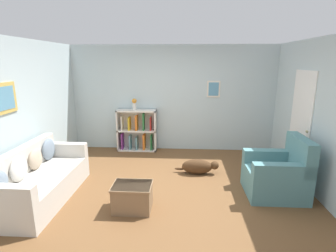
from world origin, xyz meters
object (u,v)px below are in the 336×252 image
at_px(bookshelf, 137,131).
at_px(vase, 134,104).
at_px(recliner_chair, 278,175).
at_px(dog, 198,166).
at_px(couch, 39,180).
at_px(coffee_table, 132,196).

bearing_deg(bookshelf, vase, -152.90).
xyz_separation_m(bookshelf, vase, (-0.04, -0.02, 0.70)).
height_order(recliner_chair, dog, recliner_chair).
bearing_deg(couch, bookshelf, 65.10).
bearing_deg(vase, recliner_chair, -37.00).
height_order(couch, recliner_chair, recliner_chair).
bearing_deg(recliner_chair, coffee_table, -165.33).
relative_size(bookshelf, vase, 3.63).
bearing_deg(recliner_chair, couch, -174.47).
bearing_deg(couch, dog, 23.39).
bearing_deg(couch, recliner_chair, 5.53).
height_order(recliner_chair, vase, vase).
height_order(recliner_chair, coffee_table, recliner_chair).
distance_m(recliner_chair, dog, 1.52).
xyz_separation_m(recliner_chair, coffee_table, (-2.36, -0.62, -0.14)).
bearing_deg(dog, bookshelf, 137.09).
bearing_deg(bookshelf, couch, -114.90).
height_order(couch, coffee_table, couch).
xyz_separation_m(couch, recliner_chair, (3.95, 0.38, 0.03)).
height_order(couch, dog, couch).
xyz_separation_m(coffee_table, vase, (-0.46, 2.74, 0.98)).
relative_size(couch, vase, 6.78).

